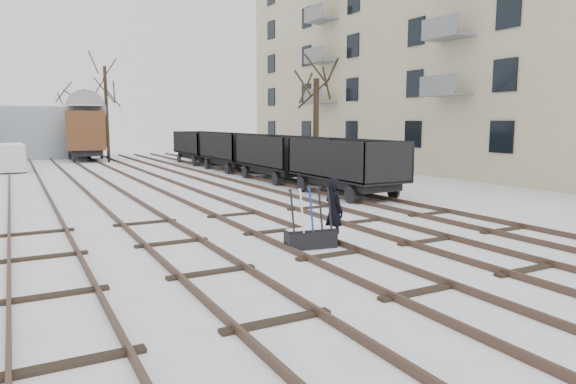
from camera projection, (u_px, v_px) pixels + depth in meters
name	position (u px, v px, depth m)	size (l,w,h in m)	color
ground	(332.00, 256.00, 12.10)	(120.00, 120.00, 0.00)	white
tracks	(172.00, 188.00, 24.02)	(13.90, 52.00, 0.16)	black
apartment_block	(476.00, 44.00, 32.59)	(10.12, 45.00, 16.10)	beige
shed_right	(43.00, 132.00, 44.80)	(7.00, 6.00, 4.50)	#8B939D
ground_frame	(311.00, 237.00, 12.83)	(1.35, 0.61, 1.49)	black
worker	(334.00, 211.00, 13.19)	(0.63, 0.41, 1.73)	black
freight_wagon_a	(345.00, 174.00, 21.91)	(2.35, 5.87, 2.40)	black
freight_wagon_b	(277.00, 164.00, 27.49)	(2.35, 5.87, 2.40)	black
freight_wagon_c	(232.00, 157.00, 33.07)	(2.35, 5.87, 2.40)	black
freight_wagon_d	(200.00, 151.00, 38.66)	(2.35, 5.87, 2.40)	black
box_van_wagon	(87.00, 129.00, 41.23)	(3.94, 6.17, 4.39)	black
panel_van	(9.00, 157.00, 32.46)	(1.82, 4.00, 1.75)	silver
tree_near	(316.00, 131.00, 26.41)	(0.30, 0.30, 5.32)	black
tree_far_left	(75.00, 126.00, 45.85)	(0.30, 0.30, 5.54)	black
tree_far_right	(107.00, 112.00, 46.43)	(0.30, 0.30, 8.08)	black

